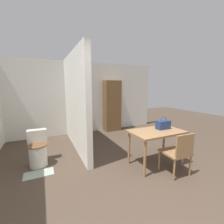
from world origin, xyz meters
TOP-DOWN VIEW (x-y plane):
  - ground_plane at (0.00, 0.00)m, footprint 16.00×16.00m
  - wall_back at (0.00, 4.03)m, footprint 5.77×0.12m
  - partition_wall at (-0.51, 2.69)m, footprint 0.12×2.55m
  - dining_table at (0.81, 1.04)m, footprint 1.10×0.66m
  - wooden_chair at (0.92, 0.57)m, footprint 0.47×0.47m
  - toilet at (-1.45, 2.10)m, footprint 0.39×0.52m
  - handbag at (1.03, 1.09)m, footprint 0.30×0.16m
  - wooden_cabinet at (1.09, 3.78)m, footprint 0.61×0.36m
  - bath_mat at (-1.45, 1.69)m, footprint 0.53×0.29m

SIDE VIEW (x-z plane):
  - ground_plane at x=0.00m, z-range 0.00..0.00m
  - bath_mat at x=-1.45m, z-range 0.00..0.01m
  - toilet at x=-1.45m, z-range -0.04..0.68m
  - wooden_chair at x=0.92m, z-range 0.04..0.87m
  - dining_table at x=0.81m, z-range 0.28..1.03m
  - handbag at x=1.03m, z-range 0.71..0.98m
  - wooden_cabinet at x=1.09m, z-range 0.00..1.88m
  - wall_back at x=0.00m, z-range 0.00..2.50m
  - partition_wall at x=-0.51m, z-range 0.00..2.50m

